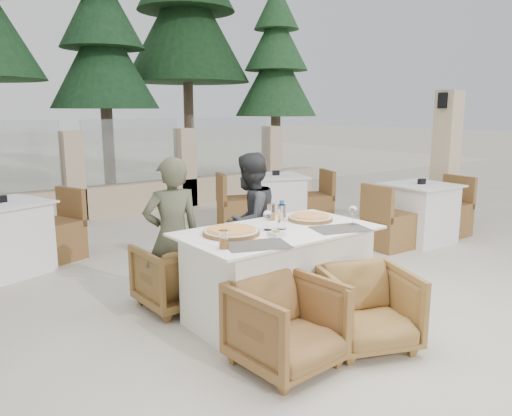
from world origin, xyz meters
TOP-DOWN VIEW (x-y plane):
  - ground at (0.00, 0.00)m, footprint 80.00×80.00m
  - perimeter_wall_far at (0.00, 4.80)m, footprint 10.00×0.34m
  - lantern_pillar at (4.20, 1.00)m, footprint 0.34×0.34m
  - pine_centre at (1.50, 7.20)m, footprint 2.20×2.20m
  - pine_mid_right at (3.80, 7.80)m, footprint 2.99×2.99m
  - pine_far_right at (5.50, 6.50)m, footprint 1.98×1.98m
  - dining_table at (0.10, -0.12)m, footprint 1.60×0.90m
  - placemat_near_left at (-0.32, -0.39)m, footprint 0.52×0.43m
  - placemat_near_right at (0.52, -0.41)m, footprint 0.52×0.42m
  - pizza_left at (-0.29, -0.03)m, footprint 0.56×0.56m
  - pizza_right at (0.54, -0.03)m, footprint 0.45×0.45m
  - water_bottle at (0.13, -0.12)m, footprint 0.09×0.09m
  - wine_glass_centre at (0.02, -0.08)m, footprint 0.08×0.08m
  - wine_glass_corner at (0.71, -0.36)m, footprint 0.09×0.09m
  - beer_glass_left at (-0.56, -0.32)m, footprint 0.08×0.08m
  - beer_glass_right at (0.28, 0.19)m, footprint 0.08×0.08m
  - olive_dish at (-0.05, -0.27)m, footprint 0.12×0.12m
  - armchair_far_left at (-0.43, 0.64)m, footprint 0.63×0.65m
  - armchair_far_right at (0.33, 0.73)m, footprint 0.58×0.60m
  - armchair_near_left at (-0.35, -0.76)m, footprint 0.68×0.70m
  - armchair_near_right at (0.32, -0.88)m, footprint 0.82×0.83m
  - diner_left at (-0.51, 0.54)m, footprint 0.54×0.41m
  - diner_right at (0.38, 0.64)m, footprint 0.78×0.69m
  - bg_table_a at (-1.43, 2.56)m, footprint 1.82×1.30m
  - bg_table_b at (2.26, 2.54)m, footprint 1.82×1.35m
  - bg_table_c at (3.20, 0.69)m, footprint 1.68×0.91m

SIDE VIEW (x-z plane):
  - ground at x=0.00m, z-range 0.00..0.00m
  - armchair_far_right at x=0.33m, z-range 0.00..0.54m
  - armchair_far_left at x=-0.43m, z-range 0.00..0.58m
  - armchair_near_right at x=0.32m, z-range 0.00..0.59m
  - armchair_near_left at x=-0.35m, z-range 0.00..0.60m
  - dining_table at x=0.10m, z-range 0.00..0.77m
  - bg_table_a at x=-1.43m, z-range 0.00..0.77m
  - bg_table_b at x=2.26m, z-range 0.00..0.77m
  - bg_table_c at x=3.20m, z-range 0.00..0.77m
  - diner_right at x=0.38m, z-range 0.00..1.33m
  - diner_left at x=-0.51m, z-range 0.00..1.34m
  - placemat_near_left at x=-0.32m, z-range 0.77..0.77m
  - placemat_near_right at x=0.52m, z-range 0.77..0.77m
  - olive_dish at x=-0.05m, z-range 0.77..0.81m
  - pizza_right at x=0.54m, z-range 0.77..0.82m
  - pizza_left at x=-0.29m, z-range 0.77..0.83m
  - perimeter_wall_far at x=0.00m, z-range 0.00..1.60m
  - beer_glass_left at x=-0.56m, z-range 0.77..0.90m
  - beer_glass_right at x=0.28m, z-range 0.77..0.91m
  - wine_glass_centre at x=0.02m, z-range 0.77..0.95m
  - wine_glass_corner at x=0.71m, z-range 0.77..0.95m
  - water_bottle at x=0.13m, z-range 0.77..1.01m
  - lantern_pillar at x=4.20m, z-range 0.00..2.00m
  - pine_far_right at x=5.50m, z-range 0.00..4.50m
  - pine_centre at x=1.50m, z-range 0.00..5.00m
  - pine_mid_right at x=3.80m, z-range 0.00..6.80m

